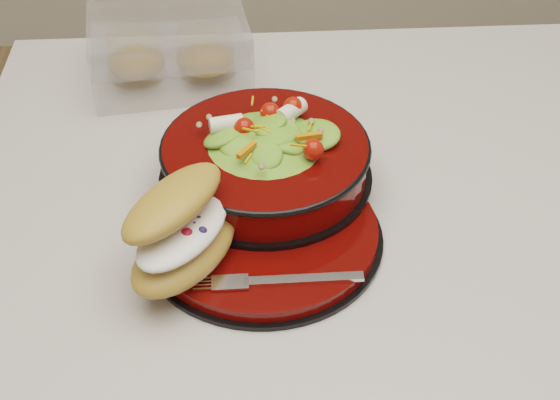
{
  "coord_description": "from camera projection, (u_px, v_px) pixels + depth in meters",
  "views": [
    {
      "loc": [
        -0.27,
        -0.74,
        1.5
      ],
      "look_at": [
        -0.23,
        -0.09,
        0.94
      ],
      "focal_mm": 50.0,
      "sensor_mm": 36.0,
      "label": 1
    }
  ],
  "objects": [
    {
      "name": "dinner_plate",
      "position": [
        264.0,
        233.0,
        0.86
      ],
      "size": [
        0.27,
        0.27,
        0.02
      ],
      "rotation": [
        0.0,
        0.0,
        0.1
      ],
      "color": "black",
      "rests_on": "island_counter"
    },
    {
      "name": "fork",
      "position": [
        282.0,
        280.0,
        0.79
      ],
      "size": [
        0.16,
        0.02,
        0.0
      ],
      "rotation": [
        0.0,
        0.0,
        1.58
      ],
      "color": "silver",
      "rests_on": "dinner_plate"
    },
    {
      "name": "island_counter",
      "position": [
        421.0,
        389.0,
        1.25
      ],
      "size": [
        1.24,
        0.74,
        0.9
      ],
      "color": "white",
      "rests_on": "ground"
    },
    {
      "name": "croissant",
      "position": [
        183.0,
        230.0,
        0.79
      ],
      "size": [
        0.15,
        0.18,
        0.09
      ],
      "rotation": [
        0.0,
        0.0,
        0.97
      ],
      "color": "#B98538",
      "rests_on": "dinner_plate"
    },
    {
      "name": "salad_bowl",
      "position": [
        265.0,
        152.0,
        0.9
      ],
      "size": [
        0.25,
        0.25,
        0.1
      ],
      "rotation": [
        0.0,
        0.0,
        0.1
      ],
      "color": "black",
      "rests_on": "dinner_plate"
    },
    {
      "name": "pastry_box",
      "position": [
        170.0,
        51.0,
        1.1
      ],
      "size": [
        0.24,
        0.18,
        0.09
      ],
      "rotation": [
        0.0,
        0.0,
        0.13
      ],
      "color": "white",
      "rests_on": "island_counter"
    }
  ]
}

